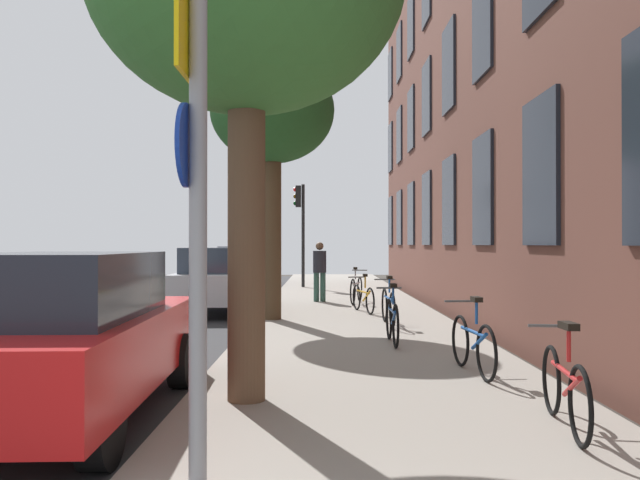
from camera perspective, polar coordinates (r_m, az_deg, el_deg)
ground_plane at (r=15.90m, az=-10.29°, el=-6.56°), size 41.80×41.80×0.00m
road_asphalt at (r=16.40m, az=-17.57°, el=-6.34°), size 7.00×38.00×0.01m
sidewalk at (r=15.66m, az=2.50°, el=-6.44°), size 4.20×38.00×0.12m
sign_post at (r=4.38m, az=-11.00°, el=4.29°), size 0.16×0.60×3.30m
traffic_light at (r=24.22m, az=-1.74°, el=2.05°), size 0.43×0.24×3.84m
tree_far at (r=14.08m, az=-4.23°, el=10.97°), size 2.65×2.65×5.58m
bicycle_0 at (r=6.05m, az=20.73°, el=-12.03°), size 0.42×1.62×0.94m
bicycle_1 at (r=8.26m, az=13.30°, el=-8.85°), size 0.42×1.66×0.96m
bicycle_2 at (r=10.48m, az=6.37°, el=-7.02°), size 0.42×1.63×0.97m
bicycle_3 at (r=12.87m, az=6.03°, el=-5.76°), size 0.42×1.78×0.98m
bicycle_4 at (r=15.23m, az=3.82°, el=-5.05°), size 0.54×1.68×0.91m
bicycle_5 at (r=17.61m, az=3.21°, el=-4.32°), size 0.55×1.74×0.98m
pedestrian_0 at (r=18.03m, az=-0.04°, el=-2.45°), size 0.50×0.50×1.65m
car_0 at (r=6.74m, az=-21.40°, el=-7.76°), size 1.88×4.45×1.62m
car_1 at (r=16.23m, az=-8.93°, el=-3.46°), size 1.95×3.97×1.62m
car_2 at (r=26.61m, az=-6.88°, el=-2.26°), size 1.93×4.29×1.62m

